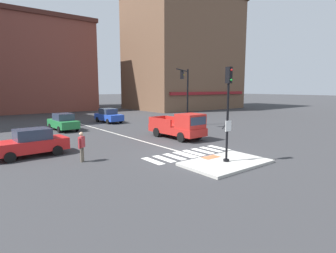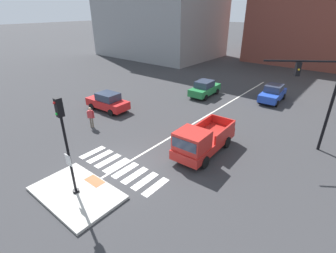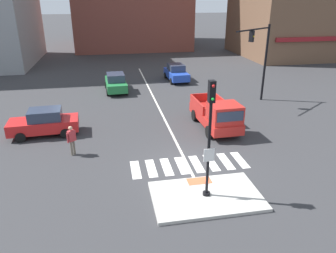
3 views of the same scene
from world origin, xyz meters
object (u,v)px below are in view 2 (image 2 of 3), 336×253
Objects in this scene: car_green_westbound_distant at (205,88)px; car_red_cross_left at (108,102)px; pedestrian_at_curb_left at (91,116)px; traffic_light_mast at (320,92)px; signal_pole at (65,140)px; pickup_truck_red_eastbound_mid at (201,141)px; car_blue_eastbound_distant at (273,93)px.

car_green_westbound_distant and car_red_cross_left have the same top height.
traffic_light_mast is at bearing 26.63° from pedestrian_at_curb_left.
pedestrian_at_curb_left is at bearing -153.37° from traffic_light_mast.
signal_pole is 0.96× the size of pickup_truck_red_eastbound_mid.
car_green_westbound_distant is 12.47m from pedestrian_at_curb_left.
signal_pole is 11.65m from car_red_cross_left.
traffic_light_mast is at bearing 44.91° from pickup_truck_red_eastbound_mid.
car_green_westbound_distant is 0.81× the size of pickup_truck_red_eastbound_mid.
car_red_cross_left is (-4.69, -9.02, 0.00)m from car_green_westbound_distant.
car_green_westbound_distant is 1.00× the size of car_blue_eastbound_distant.
pedestrian_at_curb_left is at bearing -120.68° from car_blue_eastbound_distant.
car_blue_eastbound_distant is (10.81, 11.88, 0.00)m from car_red_cross_left.
car_red_cross_left is at bearing -166.49° from traffic_light_mast.
signal_pole is 1.19× the size of car_blue_eastbound_distant.
car_red_cross_left is at bearing 133.10° from signal_pole.
car_green_westbound_distant is 11.85m from pickup_truck_red_eastbound_mid.
car_blue_eastbound_distant is 17.46m from pedestrian_at_curb_left.
car_red_cross_left is 16.06m from car_blue_eastbound_distant.
pedestrian_at_curb_left is at bearing -58.77° from car_red_cross_left.
signal_pole reaches higher than car_green_westbound_distant.
car_red_cross_left is at bearing -132.30° from car_blue_eastbound_distant.
pedestrian_at_curb_left is at bearing -102.91° from car_green_westbound_distant.
car_blue_eastbound_distant is at bearing 120.85° from traffic_light_mast.
signal_pole is 1.19× the size of car_green_westbound_distant.
traffic_light_mast is at bearing 13.51° from car_red_cross_left.
traffic_light_mast is 12.56m from car_green_westbound_distant.
pickup_truck_red_eastbound_mid is at bearing -6.49° from car_red_cross_left.
pickup_truck_red_eastbound_mid reaches higher than car_green_westbound_distant.
signal_pole is 20.57m from car_blue_eastbound_distant.
traffic_light_mast reaches higher than pedestrian_at_curb_left.
traffic_light_mast is 16.41m from car_red_cross_left.
car_blue_eastbound_distant is (-4.85, 8.12, -3.14)m from traffic_light_mast.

